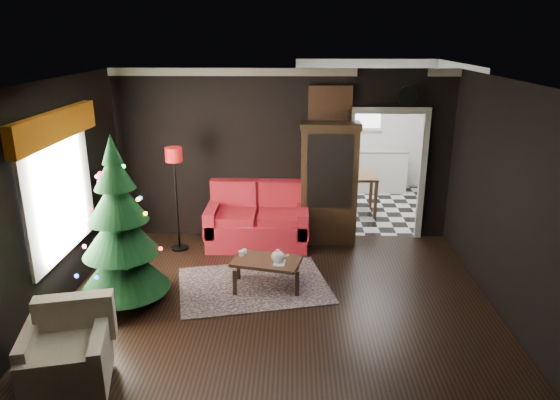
{
  "coord_description": "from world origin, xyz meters",
  "views": [
    {
      "loc": [
        0.2,
        -5.74,
        3.31
      ],
      "look_at": [
        0.0,
        0.9,
        1.15
      ],
      "focal_mm": 32.88,
      "sensor_mm": 36.0,
      "label": 1
    }
  ],
  "objects_px": {
    "christmas_tree": "(119,227)",
    "coffee_table": "(267,273)",
    "floor_lamp": "(177,200)",
    "wall_clock": "(407,96)",
    "armchair": "(65,349)",
    "teapot": "(278,257)",
    "curio_cabinet": "(329,186)",
    "loveseat": "(257,216)",
    "kitchen_table": "(357,194)"
  },
  "relations": [
    {
      "from": "christmas_tree",
      "to": "coffee_table",
      "type": "height_order",
      "value": "christmas_tree"
    },
    {
      "from": "floor_lamp",
      "to": "wall_clock",
      "type": "distance_m",
      "value": 3.97
    },
    {
      "from": "christmas_tree",
      "to": "armchair",
      "type": "bearing_deg",
      "value": -90.31
    },
    {
      "from": "floor_lamp",
      "to": "teapot",
      "type": "distance_m",
      "value": 2.17
    },
    {
      "from": "christmas_tree",
      "to": "armchair",
      "type": "relative_size",
      "value": 2.65
    },
    {
      "from": "armchair",
      "to": "curio_cabinet",
      "type": "bearing_deg",
      "value": 41.31
    },
    {
      "from": "loveseat",
      "to": "floor_lamp",
      "type": "xyz_separation_m",
      "value": [
        -1.25,
        -0.2,
        0.33
      ]
    },
    {
      "from": "wall_clock",
      "to": "teapot",
      "type": "bearing_deg",
      "value": -134.67
    },
    {
      "from": "christmas_tree",
      "to": "floor_lamp",
      "type": "bearing_deg",
      "value": 80.25
    },
    {
      "from": "coffee_table",
      "to": "christmas_tree",
      "type": "bearing_deg",
      "value": -165.29
    },
    {
      "from": "floor_lamp",
      "to": "wall_clock",
      "type": "height_order",
      "value": "wall_clock"
    },
    {
      "from": "teapot",
      "to": "kitchen_table",
      "type": "height_order",
      "value": "kitchen_table"
    },
    {
      "from": "floor_lamp",
      "to": "wall_clock",
      "type": "relative_size",
      "value": 5.22
    },
    {
      "from": "teapot",
      "to": "kitchen_table",
      "type": "relative_size",
      "value": 0.26
    },
    {
      "from": "kitchen_table",
      "to": "coffee_table",
      "type": "bearing_deg",
      "value": -116.53
    },
    {
      "from": "christmas_tree",
      "to": "teapot",
      "type": "bearing_deg",
      "value": 10.86
    },
    {
      "from": "christmas_tree",
      "to": "kitchen_table",
      "type": "distance_m",
      "value": 4.97
    },
    {
      "from": "wall_clock",
      "to": "christmas_tree",
      "type": "bearing_deg",
      "value": -148.84
    },
    {
      "from": "loveseat",
      "to": "armchair",
      "type": "relative_size",
      "value": 2.09
    },
    {
      "from": "floor_lamp",
      "to": "curio_cabinet",
      "type": "bearing_deg",
      "value": 9.91
    },
    {
      "from": "kitchen_table",
      "to": "armchair",
      "type": "bearing_deg",
      "value": -122.31
    },
    {
      "from": "loveseat",
      "to": "kitchen_table",
      "type": "xyz_separation_m",
      "value": [
        1.8,
        1.65,
        -0.12
      ]
    },
    {
      "from": "loveseat",
      "to": "curio_cabinet",
      "type": "height_order",
      "value": "curio_cabinet"
    },
    {
      "from": "loveseat",
      "to": "christmas_tree",
      "type": "relative_size",
      "value": 0.79
    },
    {
      "from": "armchair",
      "to": "kitchen_table",
      "type": "height_order",
      "value": "armchair"
    },
    {
      "from": "kitchen_table",
      "to": "floor_lamp",
      "type": "bearing_deg",
      "value": -148.78
    },
    {
      "from": "coffee_table",
      "to": "teapot",
      "type": "xyz_separation_m",
      "value": [
        0.15,
        -0.1,
        0.29
      ]
    },
    {
      "from": "armchair",
      "to": "teapot",
      "type": "distance_m",
      "value": 2.85
    },
    {
      "from": "coffee_table",
      "to": "wall_clock",
      "type": "bearing_deg",
      "value": 41.76
    },
    {
      "from": "floor_lamp",
      "to": "armchair",
      "type": "height_order",
      "value": "floor_lamp"
    },
    {
      "from": "curio_cabinet",
      "to": "coffee_table",
      "type": "relative_size",
      "value": 2.13
    },
    {
      "from": "christmas_tree",
      "to": "armchair",
      "type": "height_order",
      "value": "christmas_tree"
    },
    {
      "from": "armchair",
      "to": "teapot",
      "type": "relative_size",
      "value": 4.1
    },
    {
      "from": "teapot",
      "to": "christmas_tree",
      "type": "bearing_deg",
      "value": -169.14
    },
    {
      "from": "christmas_tree",
      "to": "coffee_table",
      "type": "relative_size",
      "value": 2.42
    },
    {
      "from": "wall_clock",
      "to": "kitchen_table",
      "type": "xyz_separation_m",
      "value": [
        -0.55,
        1.25,
        -2.0
      ]
    },
    {
      "from": "curio_cabinet",
      "to": "floor_lamp",
      "type": "height_order",
      "value": "curio_cabinet"
    },
    {
      "from": "curio_cabinet",
      "to": "teapot",
      "type": "bearing_deg",
      "value": -112.95
    },
    {
      "from": "floor_lamp",
      "to": "loveseat",
      "type": "bearing_deg",
      "value": 9.05
    },
    {
      "from": "armchair",
      "to": "loveseat",
      "type": "bearing_deg",
      "value": 53.14
    },
    {
      "from": "loveseat",
      "to": "floor_lamp",
      "type": "relative_size",
      "value": 1.02
    },
    {
      "from": "coffee_table",
      "to": "kitchen_table",
      "type": "bearing_deg",
      "value": 63.47
    },
    {
      "from": "loveseat",
      "to": "coffee_table",
      "type": "distance_m",
      "value": 1.54
    },
    {
      "from": "floor_lamp",
      "to": "armchair",
      "type": "distance_m",
      "value": 3.5
    },
    {
      "from": "armchair",
      "to": "floor_lamp",
      "type": "bearing_deg",
      "value": 71.09
    },
    {
      "from": "curio_cabinet",
      "to": "teapot",
      "type": "distance_m",
      "value": 2.01
    },
    {
      "from": "floor_lamp",
      "to": "teapot",
      "type": "height_order",
      "value": "floor_lamp"
    },
    {
      "from": "floor_lamp",
      "to": "teapot",
      "type": "relative_size",
      "value": 8.41
    },
    {
      "from": "curio_cabinet",
      "to": "kitchen_table",
      "type": "relative_size",
      "value": 2.53
    },
    {
      "from": "armchair",
      "to": "wall_clock",
      "type": "xyz_separation_m",
      "value": [
        3.91,
        4.07,
        1.92
      ]
    }
  ]
}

